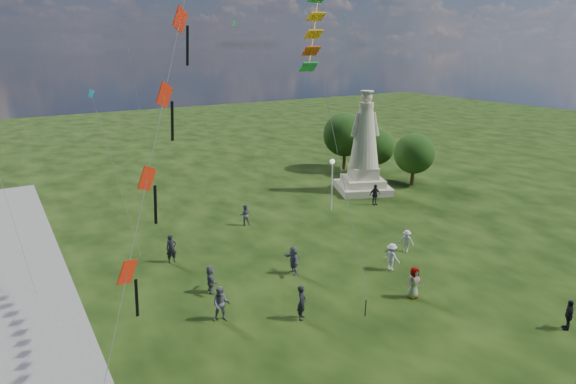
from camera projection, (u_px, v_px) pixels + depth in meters
waterfront at (3, 356)px, 21.27m from camera, size 200.00×200.00×1.51m
statue at (364, 155)px, 44.03m from camera, size 5.97×5.97×9.25m
lamppost at (332, 174)px, 38.90m from camera, size 0.40×0.40×4.35m
tree_row at (370, 142)px, 49.76m from camera, size 6.07×12.77×6.22m
person_0 at (302, 302)px, 23.80m from camera, size 0.77×0.78×1.82m
person_1 at (221, 304)px, 23.62m from camera, size 1.05×0.90×1.85m
person_2 at (392, 257)px, 29.07m from camera, size 0.79×1.19×1.70m
person_3 at (569, 315)px, 22.97m from camera, size 1.00×0.94×1.55m
person_4 at (414, 282)px, 25.84m from camera, size 0.88×0.56×1.78m
person_5 at (211, 279)px, 26.41m from camera, size 0.93×1.58×1.60m
person_6 at (171, 249)px, 30.06m from camera, size 0.70×0.50×1.83m
person_7 at (245, 215)px, 36.33m from camera, size 0.93×0.75×1.65m
person_8 at (406, 241)px, 31.66m from camera, size 0.97×1.09×1.51m
person_9 at (375, 195)px, 40.95m from camera, size 1.11×0.67×1.80m
person_11 at (293, 260)px, 28.59m from camera, size 0.82×1.66×1.73m
red_kite_train at (172, 68)px, 17.66m from camera, size 9.03×9.35×19.82m
small_kites at (193, 23)px, 36.98m from camera, size 30.48×16.34×31.50m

